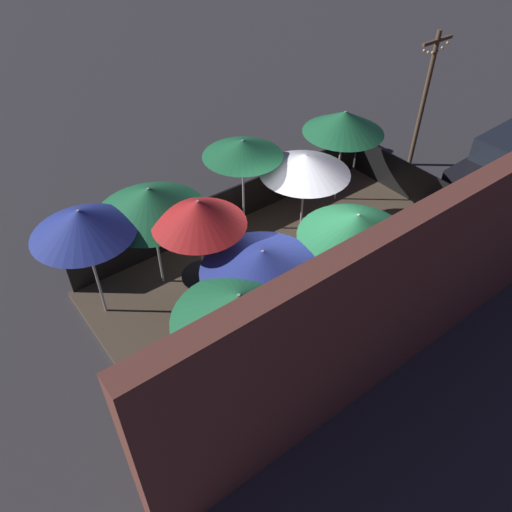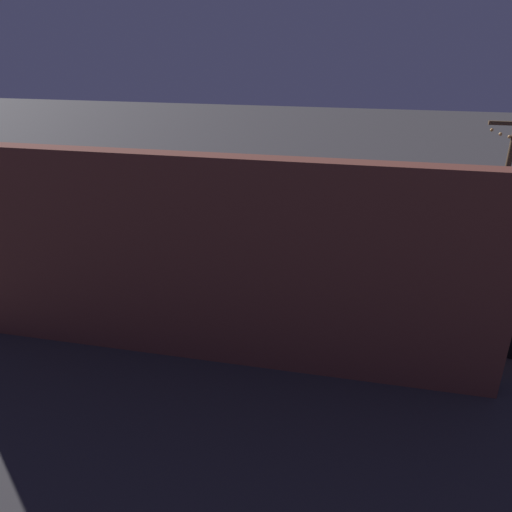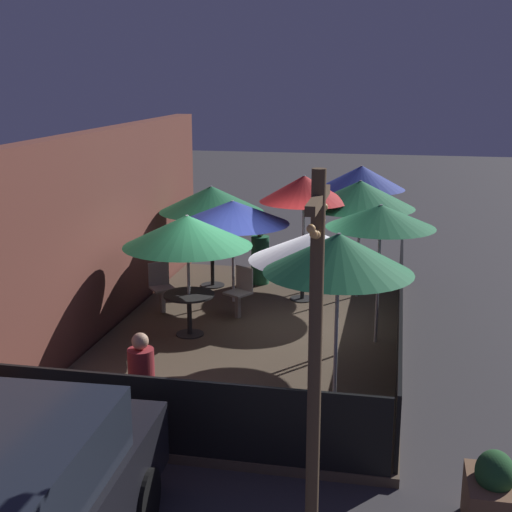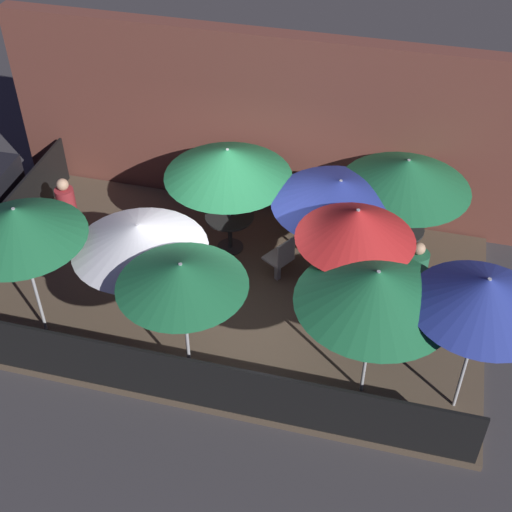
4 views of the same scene
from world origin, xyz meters
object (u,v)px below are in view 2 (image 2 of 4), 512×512
(patio_chair_1, at_px, (192,263))
(patron_1, at_px, (97,254))
(patio_umbrella_2, at_px, (149,172))
(patio_umbrella_5, at_px, (286,189))
(dining_table_2, at_px, (155,239))
(patio_umbrella_7, at_px, (99,158))
(patio_umbrella_8, at_px, (144,209))
(patio_umbrella_6, at_px, (360,174))
(patron_0, at_px, (387,290))
(patio_umbrella_4, at_px, (253,164))
(dining_table_0, at_px, (233,278))
(patio_umbrella_1, at_px, (82,214))
(dining_table_1, at_px, (91,272))
(patio_umbrella_3, at_px, (150,166))
(patio_chair_0, at_px, (166,296))
(light_post, at_px, (503,189))
(patio_umbrella_0, at_px, (231,220))
(planter_box, at_px, (439,231))

(patio_chair_1, bearing_deg, patron_1, -147.38)
(patio_umbrella_2, bearing_deg, patio_umbrella_5, -169.14)
(dining_table_2, height_order, patio_chair_1, patio_chair_1)
(patio_umbrella_7, bearing_deg, patio_umbrella_8, 133.34)
(patio_umbrella_6, xyz_separation_m, patron_0, (-0.70, 2.43, -1.63))
(patio_umbrella_4, height_order, patron_0, patio_umbrella_4)
(patio_umbrella_6, height_order, dining_table_0, patio_umbrella_6)
(patio_umbrella_4, xyz_separation_m, dining_table_0, (-0.28, 3.14, -1.56))
(patio_umbrella_2, distance_m, patio_chair_1, 2.34)
(patio_umbrella_1, xyz_separation_m, dining_table_1, (0.00, 0.00, -1.26))
(patio_umbrella_3, xyz_separation_m, patron_0, (-5.77, 2.41, -1.56))
(dining_table_0, relative_size, dining_table_2, 0.98)
(dining_table_0, bearing_deg, patio_umbrella_6, -130.64)
(patio_umbrella_4, xyz_separation_m, dining_table_2, (2.06, 1.52, -1.56))
(patron_0, bearing_deg, dining_table_2, 93.75)
(patio_umbrella_6, distance_m, patio_chair_0, 5.19)
(patio_umbrella_4, xyz_separation_m, patron_0, (-3.30, 2.88, -1.62))
(patio_umbrella_8, height_order, patron_1, patio_umbrella_8)
(patio_umbrella_1, xyz_separation_m, dining_table_2, (-0.56, -1.98, -1.27))
(patio_umbrella_2, distance_m, dining_table_1, 2.62)
(patron_0, xyz_separation_m, patron_1, (6.29, -0.32, 0.03))
(patron_1, height_order, light_post, light_post)
(patio_umbrella_5, xyz_separation_m, patio_chair_0, (1.79, 3.08, -1.33))
(patio_umbrella_5, bearing_deg, patio_chair_0, 59.82)
(patio_umbrella_1, height_order, patio_umbrella_7, patio_umbrella_7)
(patio_umbrella_6, bearing_deg, patio_umbrella_4, -9.76)
(patio_umbrella_5, bearing_deg, light_post, -173.20)
(patio_umbrella_0, relative_size, patron_0, 1.88)
(patio_umbrella_1, bearing_deg, dining_table_2, -105.73)
(patio_umbrella_7, bearing_deg, light_post, -179.08)
(patio_umbrella_0, bearing_deg, patio_chair_1, -30.99)
(patio_umbrella_5, bearing_deg, patio_umbrella_8, 35.69)
(patio_umbrella_4, height_order, patron_1, patio_umbrella_4)
(patio_umbrella_3, xyz_separation_m, planter_box, (-7.25, -1.79, -1.80))
(patio_umbrella_4, bearing_deg, patio_umbrella_2, 36.35)
(dining_table_1, bearing_deg, patio_umbrella_2, -105.73)
(patio_umbrella_1, bearing_deg, planter_box, -146.87)
(dining_table_2, height_order, patron_1, patron_1)
(patio_umbrella_2, bearing_deg, patio_chair_1, 142.39)
(patio_umbrella_3, height_order, patio_umbrella_5, patio_umbrella_3)
(patio_chair_1, relative_size, light_post, 0.25)
(patio_chair_0, bearing_deg, patio_umbrella_0, 0.00)
(dining_table_0, xyz_separation_m, planter_box, (-4.49, -4.46, -0.31))
(patio_umbrella_0, distance_m, patio_umbrella_4, 3.17)
(patio_umbrella_3, xyz_separation_m, dining_table_0, (-2.76, 2.67, -1.49))
(patio_umbrella_3, xyz_separation_m, patio_chair_1, (-1.69, 2.02, -1.56))
(patio_chair_0, height_order, patron_0, patron_0)
(patron_0, bearing_deg, dining_table_0, 112.97)
(patio_umbrella_3, relative_size, dining_table_1, 2.58)
(dining_table_0, bearing_deg, patio_umbrella_4, -84.82)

